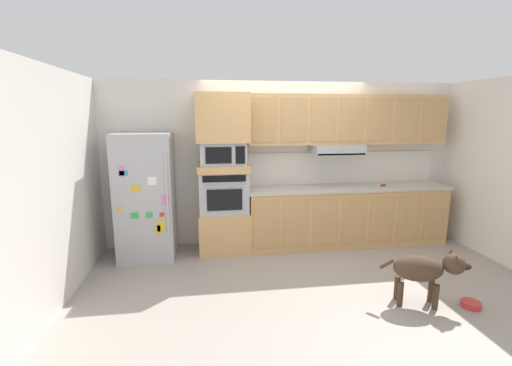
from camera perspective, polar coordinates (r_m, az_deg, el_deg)
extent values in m
plane|color=#9E9389|center=(4.89, 7.01, -13.24)|extent=(9.60, 9.60, 0.00)
cube|color=silver|center=(5.59, 4.35, 3.25)|extent=(6.20, 0.12, 2.50)
cube|color=silver|center=(4.64, -28.14, 0.37)|extent=(0.12, 7.10, 2.50)
cube|color=white|center=(5.92, 34.51, 1.77)|extent=(0.12, 7.10, 2.50)
cube|color=#ADADB2|center=(5.17, -17.41, -2.04)|extent=(0.76, 0.70, 1.76)
cylinder|color=silver|center=(4.75, -14.24, -1.77)|extent=(0.02, 0.02, 1.10)
cube|color=green|center=(4.89, -19.09, -5.01)|extent=(0.10, 0.01, 0.08)
cube|color=green|center=(4.86, -16.94, -5.00)|extent=(0.09, 0.01, 0.07)
cube|color=gold|center=(4.91, -21.16, -3.99)|extent=(0.06, 0.01, 0.06)
cube|color=gold|center=(4.89, -15.15, -6.75)|extent=(0.10, 0.01, 0.15)
cube|color=red|center=(4.84, -15.02, -4.97)|extent=(0.06, 0.01, 0.06)
cube|color=#337FDB|center=(4.80, -20.74, 1.50)|extent=(0.11, 0.01, 0.06)
cube|color=pink|center=(4.78, -14.49, -2.70)|extent=(0.10, 0.01, 0.12)
cube|color=pink|center=(4.80, -20.96, 1.77)|extent=(0.06, 0.01, 0.15)
cube|color=white|center=(4.75, -16.48, 0.30)|extent=(0.11, 0.01, 0.11)
cube|color=gold|center=(4.80, -18.87, -0.84)|extent=(0.11, 0.01, 0.09)
cube|color=gold|center=(4.91, -15.63, -7.39)|extent=(0.07, 0.01, 0.14)
cube|color=tan|center=(5.33, -5.18, -7.65)|extent=(0.74, 0.62, 0.60)
cube|color=#A8AAAF|center=(5.17, -5.30, -1.34)|extent=(0.70, 0.58, 0.60)
cube|color=black|center=(4.90, -5.10, -2.76)|extent=(0.49, 0.01, 0.30)
cube|color=black|center=(4.83, -5.17, 0.69)|extent=(0.59, 0.01, 0.09)
cylinder|color=#A8AAAF|center=(4.83, -5.13, -0.59)|extent=(0.56, 0.02, 0.02)
cube|color=tan|center=(5.11, -5.37, 2.50)|extent=(0.74, 0.62, 0.10)
cube|color=#A8AAAF|center=(5.08, -5.41, 4.84)|extent=(0.64, 0.53, 0.32)
cube|color=black|center=(4.81, -6.09, 4.47)|extent=(0.35, 0.01, 0.22)
cube|color=black|center=(4.83, -2.57, 4.55)|extent=(0.13, 0.01, 0.24)
cube|color=tan|center=(5.05, -5.51, 10.48)|extent=(0.74, 0.62, 0.68)
cube|color=tan|center=(5.70, 14.39, -5.24)|extent=(3.08, 0.60, 0.88)
cube|color=tan|center=(5.06, 1.71, -6.79)|extent=(0.37, 0.01, 0.70)
cylinder|color=#BCBCC1|center=(5.06, 3.22, -6.77)|extent=(0.01, 0.01, 0.12)
cube|color=tan|center=(5.15, 6.57, -6.53)|extent=(0.37, 0.01, 0.70)
cylinder|color=#BCBCC1|center=(5.10, 5.17, -6.66)|extent=(0.01, 0.01, 0.12)
cube|color=tan|center=(5.27, 11.22, -6.24)|extent=(0.37, 0.01, 0.70)
cylinder|color=#BCBCC1|center=(5.30, 12.63, -6.20)|extent=(0.01, 0.01, 0.12)
cube|color=tan|center=(5.43, 15.63, -5.93)|extent=(0.37, 0.01, 0.70)
cylinder|color=#BCBCC1|center=(5.37, 14.39, -6.07)|extent=(0.01, 0.01, 0.12)
cube|color=tan|center=(5.62, 19.75, -5.61)|extent=(0.37, 0.01, 0.70)
cylinder|color=#BCBCC1|center=(5.67, 21.01, -5.56)|extent=(0.01, 0.01, 0.12)
cube|color=tan|center=(5.83, 23.59, -5.29)|extent=(0.37, 0.01, 0.70)
cylinder|color=#BCBCC1|center=(5.75, 22.54, -5.42)|extent=(0.01, 0.01, 0.12)
cube|color=tan|center=(6.07, 27.13, -4.96)|extent=(0.37, 0.01, 0.70)
cylinder|color=#BCBCC1|center=(6.14, 28.22, -4.90)|extent=(0.01, 0.01, 0.12)
cube|color=#BCB2A3|center=(5.59, 14.61, -0.71)|extent=(3.12, 0.64, 0.04)
cube|color=silver|center=(5.81, 13.65, 2.47)|extent=(3.12, 0.02, 0.50)
cube|color=tan|center=(5.60, 14.61, 9.93)|extent=(3.08, 0.34, 0.74)
cube|color=#A8AAAF|center=(5.49, 12.88, 5.39)|extent=(0.76, 0.48, 0.14)
cube|color=black|center=(5.30, 13.70, 4.55)|extent=(0.72, 0.04, 0.02)
cube|color=tan|center=(5.07, 1.30, 10.19)|extent=(0.37, 0.01, 0.63)
cube|color=tan|center=(5.16, 6.19, 10.15)|extent=(0.37, 0.01, 0.63)
cube|color=tan|center=(5.28, 10.89, 10.04)|extent=(0.37, 0.01, 0.63)
cube|color=tan|center=(5.44, 15.33, 9.87)|extent=(0.37, 0.01, 0.63)
cube|color=tan|center=(5.63, 19.50, 9.66)|extent=(0.37, 0.01, 0.63)
cube|color=tan|center=(5.85, 23.37, 9.42)|extent=(0.37, 0.01, 0.63)
cube|color=tan|center=(6.09, 26.95, 9.16)|extent=(0.37, 0.01, 0.63)
cylinder|color=red|center=(5.77, 19.93, -0.32)|extent=(0.10, 0.07, 0.03)
cylinder|color=silver|center=(5.71, 20.80, -0.50)|extent=(0.11, 0.06, 0.01)
ellipsoid|color=#473323|center=(4.19, 24.79, -12.47)|extent=(0.56, 0.41, 0.27)
sphere|color=#473323|center=(4.27, 29.45, -11.36)|extent=(0.22, 0.22, 0.22)
ellipsoid|color=#312318|center=(4.32, 30.81, -11.55)|extent=(0.14, 0.11, 0.08)
cone|color=#473323|center=(4.30, 29.05, -9.81)|extent=(0.06, 0.06, 0.07)
cone|color=#473323|center=(4.17, 29.75, -10.52)|extent=(0.06, 0.06, 0.07)
cylinder|color=#473323|center=(4.10, 20.42, -12.22)|extent=(0.16, 0.08, 0.13)
cylinder|color=#473323|center=(4.42, 26.50, -15.26)|extent=(0.06, 0.06, 0.27)
cylinder|color=#473323|center=(4.29, 27.12, -16.13)|extent=(0.06, 0.06, 0.27)
cylinder|color=#473323|center=(4.32, 21.89, -15.45)|extent=(0.06, 0.06, 0.27)
cylinder|color=#473323|center=(4.19, 22.35, -16.35)|extent=(0.06, 0.06, 0.27)
cylinder|color=red|center=(4.55, 31.49, -16.42)|extent=(0.20, 0.20, 0.06)
cylinder|color=brown|center=(4.55, 31.50, -16.32)|extent=(0.15, 0.15, 0.03)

